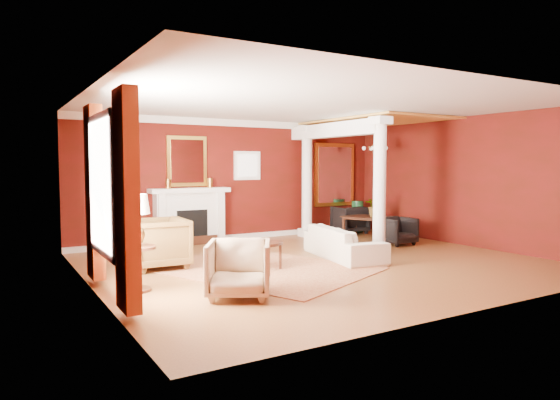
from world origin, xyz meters
TOP-DOWN VIEW (x-y plane):
  - ground at (0.00, 0.00)m, footprint 8.00×8.00m
  - room_shell at (0.00, 0.00)m, footprint 8.04×7.04m
  - fireplace at (-1.30, 3.32)m, footprint 1.85×0.42m
  - overmantel_mirror at (-1.30, 3.45)m, footprint 0.95×0.07m
  - flank_window_left at (-2.85, 3.46)m, footprint 0.70×0.07m
  - flank_window_right at (0.25, 3.46)m, footprint 0.70×0.07m
  - left_window at (-3.89, -0.60)m, footprint 0.21×2.55m
  - column_front at (1.70, 0.30)m, footprint 0.36×0.36m
  - column_back at (1.70, 3.00)m, footprint 0.36×0.36m
  - header_beam at (1.70, 1.90)m, footprint 0.30×3.20m
  - amber_ceiling at (2.85, 1.75)m, footprint 2.30×3.40m
  - dining_mirror at (2.90, 3.45)m, footprint 1.30×0.07m
  - chandelier at (2.90, 1.80)m, footprint 0.60×0.62m
  - crown_trim at (0.00, 3.46)m, footprint 8.00×0.08m
  - base_trim at (0.00, 3.46)m, footprint 8.00×0.08m
  - rug at (-1.18, 0.10)m, footprint 3.89×4.37m
  - sofa at (0.68, 0.17)m, footprint 0.97×2.16m
  - armchair_leopard at (-2.72, 1.06)m, footprint 0.94×1.00m
  - armchair_stripe at (-2.34, -1.40)m, footprint 1.12×1.10m
  - coffee_table at (-1.26, 0.07)m, footprint 0.93×0.93m
  - coffee_book at (-1.33, 0.02)m, footprint 0.16×0.02m
  - side_table at (-3.47, -0.36)m, footprint 0.56×0.56m
  - dining_table at (3.03, 1.92)m, footprint 1.12×1.60m
  - dining_chair_near at (2.74, 0.84)m, footprint 0.69×0.65m
  - dining_chair_far at (3.03, 2.93)m, footprint 0.84×0.79m
  - green_urn at (3.35, 3.00)m, footprint 0.36×0.36m
  - potted_plant at (3.00, 1.90)m, footprint 0.70×0.73m

SIDE VIEW (x-z plane):
  - ground at x=0.00m, z-range 0.00..0.00m
  - rug at x=-1.18m, z-range 0.00..0.01m
  - base_trim at x=0.00m, z-range 0.00..0.12m
  - green_urn at x=3.35m, z-range -0.09..0.77m
  - dining_chair_near at x=2.74m, z-range 0.00..0.69m
  - dining_chair_far at x=3.03m, z-range 0.00..0.80m
  - sofa at x=0.68m, z-range 0.00..0.81m
  - dining_table at x=3.03m, z-range 0.00..0.85m
  - coffee_table at x=-1.26m, z-range 0.19..0.66m
  - armchair_stripe at x=-2.34m, z-range 0.00..0.86m
  - armchair_leopard at x=-2.72m, z-range 0.00..0.98m
  - coffee_book at x=-1.33m, z-range 0.47..0.70m
  - fireplace at x=-1.30m, z-range 0.00..1.29m
  - side_table at x=-3.47m, z-range 0.23..1.63m
  - potted_plant at x=3.00m, z-range 0.85..1.29m
  - left_window at x=-3.89m, z-range 0.12..2.72m
  - column_front at x=1.70m, z-range 0.03..2.83m
  - column_back at x=1.70m, z-range 0.03..2.83m
  - dining_mirror at x=2.90m, z-range 0.70..2.40m
  - flank_window_left at x=-2.85m, z-range 1.45..2.15m
  - flank_window_right at x=0.25m, z-range 1.45..2.15m
  - overmantel_mirror at x=-1.30m, z-range 1.33..2.47m
  - room_shell at x=0.00m, z-range 0.56..3.48m
  - chandelier at x=2.90m, z-range 1.87..2.62m
  - header_beam at x=1.70m, z-range 2.46..2.78m
  - crown_trim at x=0.00m, z-range 2.74..2.90m
  - amber_ceiling at x=2.85m, z-range 2.85..2.89m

